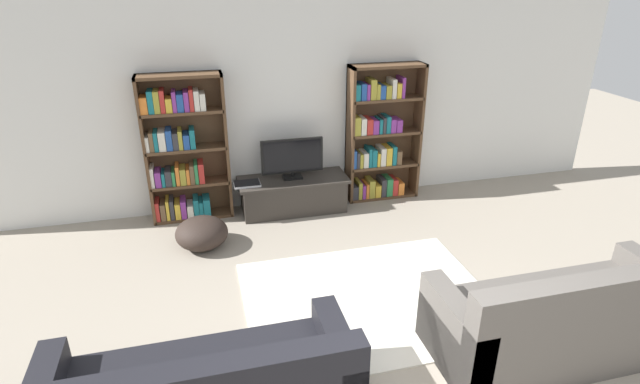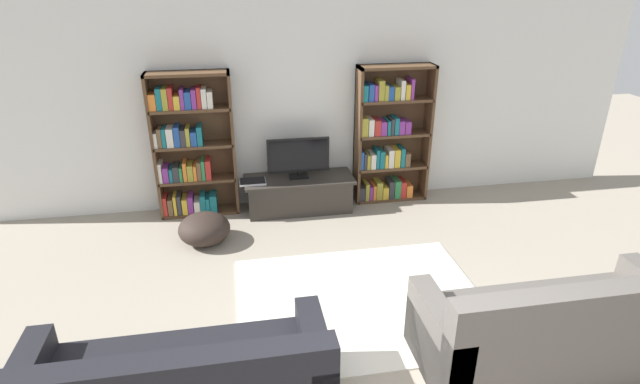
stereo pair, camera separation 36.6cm
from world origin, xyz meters
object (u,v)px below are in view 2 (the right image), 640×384
Objects in this scene: laptop at (253,182)px; beanbag_ottoman at (204,229)px; tv_stand at (299,193)px; bookshelf_right at (388,138)px; bookshelf_left at (190,148)px; couch_right_sofa at (555,332)px; television at (298,157)px.

laptop is 0.90m from beanbag_ottoman.
laptop is at bearing -174.83° from tv_stand.
bookshelf_right reaches higher than laptop.
laptop is (0.73, -0.21, -0.42)m from bookshelf_left.
beanbag_ottoman is at bearing 138.37° from couch_right_sofa.
beanbag_ottoman is (-1.19, -0.67, -0.05)m from tv_stand.
beanbag_ottoman is at bearing -134.04° from laptop.
television is 1.34× the size of beanbag_ottoman.
bookshelf_right is 3.35m from couch_right_sofa.
tv_stand is (-1.21, -0.16, -0.63)m from bookshelf_right.
bookshelf_right is 2.29× the size of television.
tv_stand is 3.50m from couch_right_sofa.
bookshelf_left is at bearing 99.08° from beanbag_ottoman.
laptop is at bearing -173.30° from television.
bookshelf_left is 0.87m from laptop.
bookshelf_right is 3.08× the size of beanbag_ottoman.
bookshelf_right is 1.23m from television.
television is at bearing -6.12° from bookshelf_left.
bookshelf_right is at bearing 7.38° from tv_stand.
tv_stand is at bearing 116.72° from couch_right_sofa.
couch_right_sofa is 3.70m from beanbag_ottoman.
bookshelf_left and bookshelf_right have the same top height.
beanbag_ottoman is (-1.19, -0.69, -0.55)m from television.
bookshelf_left reaches higher than television.
television is 1.48m from beanbag_ottoman.
tv_stand is at bearing 5.17° from laptop.
bookshelf_left reaches higher than beanbag_ottoman.
laptop reaches higher than beanbag_ottoman.
couch_right_sofa is at bearing -63.40° from television.
tv_stand is at bearing -90.00° from television.
bookshelf_right is at bearing -0.01° from bookshelf_left.
bookshelf_right is at bearing 6.63° from television.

